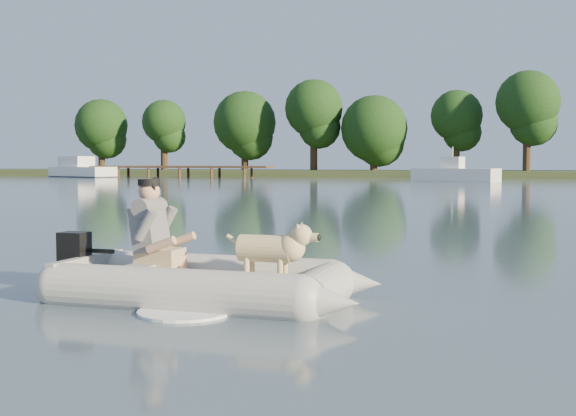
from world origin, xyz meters
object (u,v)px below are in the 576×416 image
(dock, at_px, (174,172))
(man, at_px, (151,226))
(cabin_cruiser, at_px, (82,167))
(motorboat, at_px, (456,165))
(dog, at_px, (266,254))
(dinghy, at_px, (207,246))

(dock, xyz_separation_m, man, (25.24, -51.46, 0.16))
(cabin_cruiser, xyz_separation_m, motorboat, (33.38, -5.59, 0.20))
(man, height_order, cabin_cruiser, cabin_cruiser)
(cabin_cruiser, bearing_deg, man, -35.53)
(cabin_cruiser, bearing_deg, dog, -34.63)
(dog, relative_size, motorboat, 0.14)
(dock, relative_size, dinghy, 4.60)
(dinghy, relative_size, cabin_cruiser, 0.54)
(dinghy, height_order, man, man)
(dock, bearing_deg, dinghy, -63.35)
(dock, height_order, dinghy, dinghy)
(dock, distance_m, man, 57.31)
(dog, xyz_separation_m, motorboat, (-1.63, 44.85, 0.70))
(dock, height_order, man, man)
(dog, bearing_deg, dinghy, -175.43)
(dinghy, bearing_deg, man, 175.76)
(dinghy, distance_m, cabin_cruiser, 61.12)
(man, relative_size, dog, 1.16)
(dinghy, xyz_separation_m, motorboat, (-1.06, 44.89, 0.64))
(dock, distance_m, dinghy, 57.63)
(dinghy, bearing_deg, dock, 116.93)
(dog, height_order, motorboat, motorboat)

